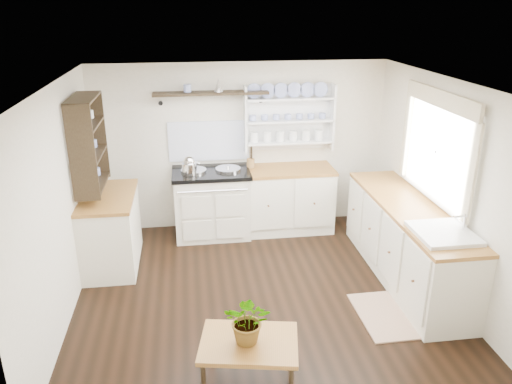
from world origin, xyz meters
TOP-DOWN VIEW (x-y plane):
  - floor at (0.00, 0.00)m, footprint 4.00×3.80m
  - wall_back at (0.00, 1.90)m, footprint 4.00×0.02m
  - wall_right at (2.00, 0.00)m, footprint 0.02×3.80m
  - wall_left at (-2.00, 0.00)m, footprint 0.02×3.80m
  - ceiling at (0.00, 0.00)m, footprint 4.00×3.80m
  - window at (1.95, 0.15)m, footprint 0.08×1.55m
  - aga_cooker at (-0.44, 1.57)m, footprint 1.03×0.72m
  - back_cabinets at (0.60, 1.60)m, footprint 1.27×0.63m
  - right_cabinets at (1.70, 0.10)m, footprint 0.62×2.43m
  - belfast_sink at (1.70, -0.65)m, footprint 0.55×0.60m
  - left_cabinets at (-1.70, 0.90)m, footprint 0.62×1.13m
  - plate_rack at (0.65, 1.86)m, footprint 1.20×0.22m
  - high_shelf at (-0.40, 1.78)m, footprint 1.50×0.29m
  - left_shelving at (-1.84, 0.90)m, footprint 0.28×0.80m
  - kettle at (-0.72, 1.45)m, footprint 0.20×0.20m
  - utensil_crock at (0.10, 1.68)m, footprint 0.11×0.11m
  - center_table at (-0.31, -1.40)m, footprint 0.89×0.71m
  - potted_plant at (-0.31, -1.40)m, footprint 0.45×0.42m
  - floor_rug at (1.21, -0.63)m, footprint 0.56×0.86m

SIDE VIEW (x-z plane):
  - floor at x=0.00m, z-range -0.01..0.01m
  - floor_rug at x=1.21m, z-range 0.00..0.02m
  - center_table at x=-0.31m, z-range 0.17..0.60m
  - right_cabinets at x=1.70m, z-range 0.01..0.91m
  - left_cabinets at x=-1.70m, z-range 0.01..0.91m
  - back_cabinets at x=0.60m, z-range 0.01..0.91m
  - aga_cooker at x=-0.44m, z-range -0.01..0.95m
  - potted_plant at x=-0.31m, z-range 0.43..0.84m
  - belfast_sink at x=1.70m, z-range 0.58..1.03m
  - utensil_crock at x=0.10m, z-range 0.91..1.03m
  - kettle at x=-0.72m, z-range 0.93..1.17m
  - wall_back at x=0.00m, z-range 0.00..2.30m
  - wall_right at x=2.00m, z-range 0.00..2.30m
  - wall_left at x=-2.00m, z-range 0.00..2.30m
  - left_shelving at x=-1.84m, z-range 1.02..2.08m
  - plate_rack at x=0.65m, z-range 1.11..2.01m
  - window at x=1.95m, z-range 0.95..2.17m
  - high_shelf at x=-0.40m, z-range 1.83..1.99m
  - ceiling at x=0.00m, z-range 2.29..2.30m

